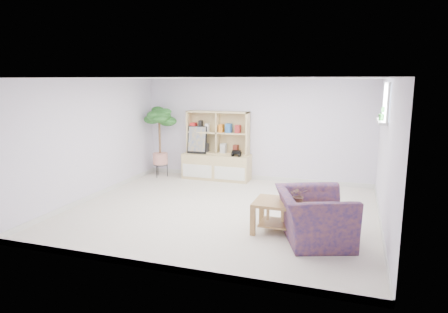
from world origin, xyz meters
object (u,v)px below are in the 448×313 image
(floor_tree, at_px, (160,142))
(armchair, at_px, (314,213))
(storage_unit, at_px, (217,146))
(coffee_table, at_px, (293,218))

(floor_tree, bearing_deg, armchair, -36.04)
(floor_tree, bearing_deg, storage_unit, 8.33)
(armchair, bearing_deg, storage_unit, 20.28)
(storage_unit, distance_m, floor_tree, 1.42)
(floor_tree, bearing_deg, coffee_table, -36.38)
(floor_tree, distance_m, armchair, 5.02)
(storage_unit, xyz_separation_m, armchair, (2.64, -3.15, -0.39))
(storage_unit, bearing_deg, floor_tree, -171.67)
(storage_unit, distance_m, armchair, 4.12)
(armchair, bearing_deg, coffee_table, 38.18)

